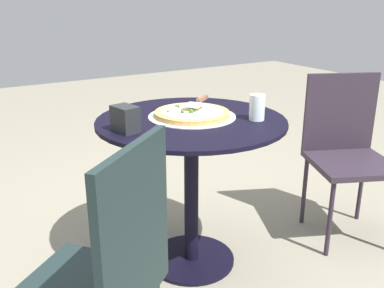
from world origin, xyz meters
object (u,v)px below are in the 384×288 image
object	(u,v)px
drinking_cup	(257,107)
patio_chair_corner	(106,274)
pizza_server	(198,102)
patio_chair_far	(346,145)
patio_table	(191,158)
napkin_dispenser	(125,119)
pizza_on_tray	(192,114)

from	to	relation	value
drinking_cup	patio_chair_corner	distance (m)	1.03
pizza_server	patio_chair_corner	xyz separation A→B (m)	(-0.69, 0.74, -0.25)
drinking_cup	patio_chair_far	xyz separation A→B (m)	(0.00, -0.63, -0.29)
patio_table	pizza_server	size ratio (longest dim) A/B	4.27
drinking_cup	napkin_dispenser	world-z (taller)	drinking_cup
pizza_on_tray	napkin_dispenser	xyz separation A→B (m)	(-0.05, 0.35, 0.04)
drinking_cup	patio_chair_far	bearing A→B (deg)	-89.97
patio_table	pizza_on_tray	xyz separation A→B (m)	(0.03, -0.02, 0.20)
drinking_cup	napkin_dispenser	size ratio (longest dim) A/B	1.04
pizza_on_tray	patio_chair_far	size ratio (longest dim) A/B	0.46
pizza_server	patio_chair_far	distance (m)	0.87
patio_chair_far	drinking_cup	bearing A→B (deg)	90.03
patio_chair_far	pizza_server	bearing A→B (deg)	72.65
patio_table	patio_chair_far	bearing A→B (deg)	-100.65
pizza_server	patio_chair_far	xyz separation A→B (m)	(-0.24, -0.78, -0.29)
pizza_on_tray	napkin_dispenser	distance (m)	0.35
pizza_server	drinking_cup	xyz separation A→B (m)	(-0.24, -0.15, 0.01)
napkin_dispenser	patio_table	bearing A→B (deg)	82.33
patio_table	drinking_cup	size ratio (longest dim) A/B	7.51
drinking_cup	pizza_on_tray	bearing A→B (deg)	48.50
pizza_server	napkin_dispenser	distance (m)	0.43
pizza_on_tray	napkin_dispenser	size ratio (longest dim) A/B	3.67
pizza_server	drinking_cup	size ratio (longest dim) A/B	1.76
patio_table	patio_chair_far	size ratio (longest dim) A/B	0.98
patio_table	drinking_cup	distance (m)	0.38
pizza_server	pizza_on_tray	bearing A→B (deg)	127.87
pizza_on_tray	patio_table	bearing A→B (deg)	144.19
pizza_server	drinking_cup	bearing A→B (deg)	-148.18
patio_table	patio_chair_corner	size ratio (longest dim) A/B	0.93
drinking_cup	pizza_server	bearing A→B (deg)	31.82
drinking_cup	patio_chair_corner	xyz separation A→B (m)	(-0.45, 0.89, -0.26)
patio_chair_corner	pizza_on_tray	bearing A→B (deg)	-46.37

